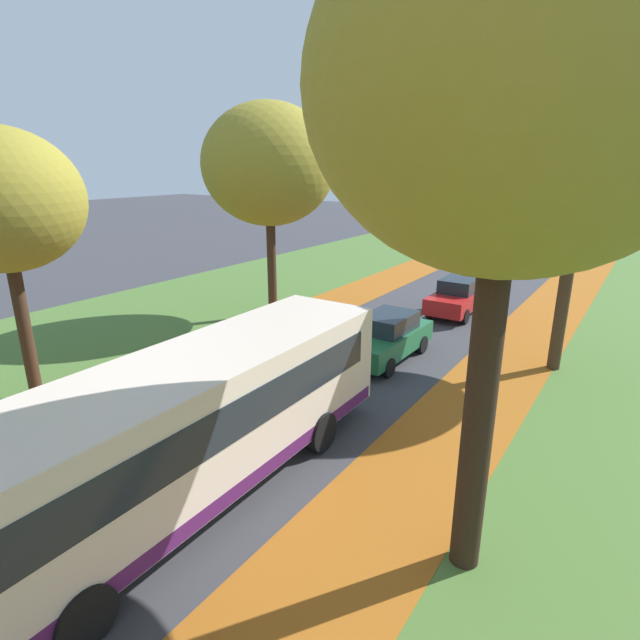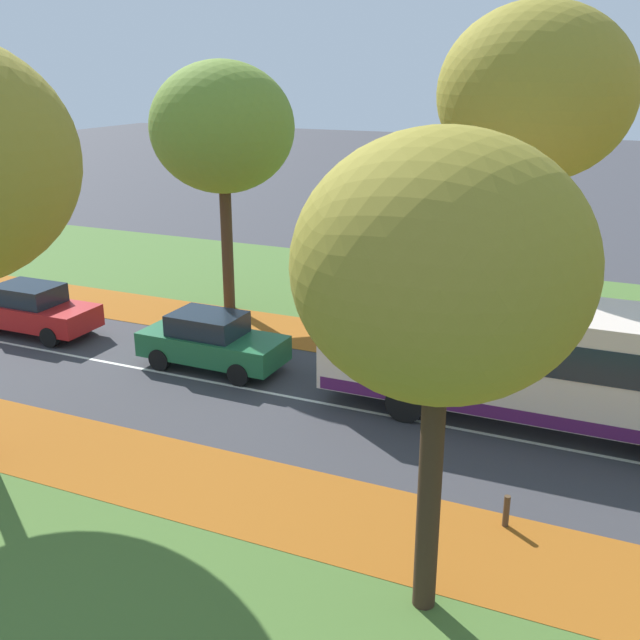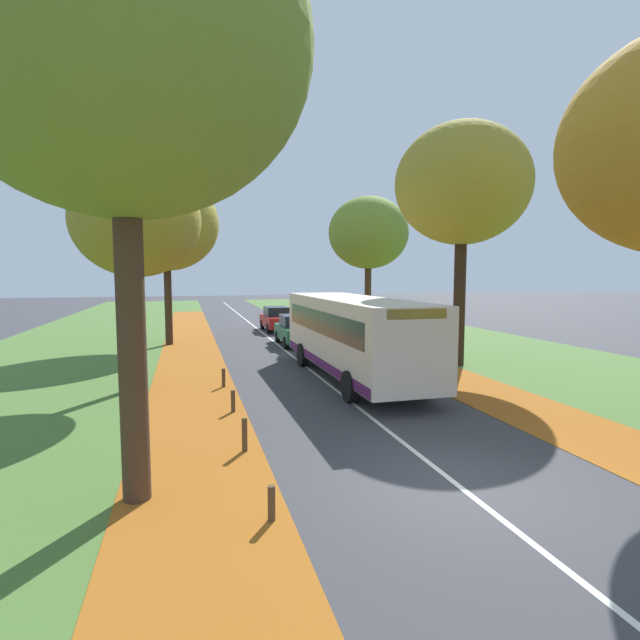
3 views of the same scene
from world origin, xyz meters
The scene contains 18 objects.
ground_plane centered at (0.00, 0.00, 0.00)m, with size 160.00×160.00×0.00m, color #38383D.
grass_verge_left centered at (-9.20, 20.00, 0.00)m, with size 12.00×90.00×0.01m, color #476B2D.
leaf_litter_left centered at (-4.60, 14.00, 0.01)m, with size 2.80×60.00×0.00m, color #9E5619.
grass_verge_right centered at (9.20, 20.00, 0.00)m, with size 12.00×90.00×0.01m, color #476B2D.
leaf_litter_right centered at (4.60, 14.00, 0.01)m, with size 2.80×60.00×0.00m, color #9E5619.
road_centre_line centered at (0.00, 20.00, 0.00)m, with size 0.12×80.00×0.01m, color silver.
tree_left_nearest centered at (-5.63, 1.05, 7.49)m, with size 6.14×6.14×10.28m.
tree_left_near centered at (-6.29, 10.05, 5.62)m, with size 4.22×4.22×7.54m.
tree_left_mid centered at (-5.70, 20.35, 6.48)m, with size 5.54×5.54×8.99m.
tree_right_near centered at (6.30, 10.87, 7.49)m, with size 5.51×5.51×10.01m.
tree_right_mid centered at (5.96, 20.87, 6.28)m, with size 4.82×4.82×8.48m.
bollard_nearest centered at (-3.52, -0.31, 0.29)m, with size 0.12×0.12×0.57m, color #4C3823.
bollard_second centered at (-3.58, 2.88, 0.37)m, with size 0.12×0.12×0.75m, color #4C3823.
bollard_third centered at (-3.55, 6.07, 0.31)m, with size 0.12×0.12×0.63m, color #4C3823.
bollard_fourth centered at (-3.58, 9.25, 0.32)m, with size 0.12×0.12×0.65m, color #4C3823.
bus centered at (1.12, 9.49, 1.70)m, with size 2.74×10.42×2.98m.
car_green_lead centered at (0.93, 18.47, 0.81)m, with size 1.83×4.22×1.62m.
car_red_following centered at (1.09, 25.29, 0.81)m, with size 1.81×4.21×1.62m.
Camera 3 is at (-4.73, -7.75, 3.88)m, focal length 28.00 mm.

